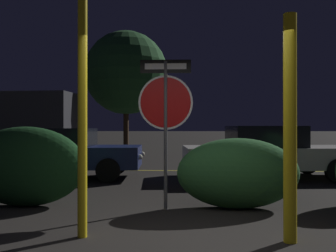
{
  "coord_description": "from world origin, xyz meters",
  "views": [
    {
      "loc": [
        -0.01,
        -4.29,
        1.36
      ],
      "look_at": [
        -0.43,
        4.44,
        1.39
      ],
      "focal_mm": 40.0,
      "sensor_mm": 36.0,
      "label": 1
    }
  ],
  "objects_px": {
    "hedge_bush_1": "(25,166)",
    "delivery_truck": "(17,122)",
    "tree_0": "(126,73)",
    "yellow_pole_left": "(82,92)",
    "passing_car_3": "(268,152)",
    "passing_car_2": "(67,153)",
    "yellow_pole_right": "(290,128)",
    "hedge_bush_2": "(238,173)",
    "stop_sign": "(166,104)"
  },
  "relations": [
    {
      "from": "hedge_bush_1",
      "to": "delivery_truck",
      "type": "relative_size",
      "value": 0.37
    },
    {
      "from": "hedge_bush_1",
      "to": "tree_0",
      "type": "distance_m",
      "value": 16.91
    },
    {
      "from": "yellow_pole_left",
      "to": "passing_car_3",
      "type": "relative_size",
      "value": 0.76
    },
    {
      "from": "passing_car_3",
      "to": "tree_0",
      "type": "distance_m",
      "value": 14.47
    },
    {
      "from": "yellow_pole_left",
      "to": "passing_car_2",
      "type": "distance_m",
      "value": 5.73
    },
    {
      "from": "delivery_truck",
      "to": "hedge_bush_1",
      "type": "bearing_deg",
      "value": -151.95
    },
    {
      "from": "passing_car_3",
      "to": "delivery_truck",
      "type": "xyz_separation_m",
      "value": [
        -10.56,
        8.02,
        0.94
      ]
    },
    {
      "from": "yellow_pole_right",
      "to": "hedge_bush_2",
      "type": "bearing_deg",
      "value": 101.21
    },
    {
      "from": "yellow_pole_right",
      "to": "hedge_bush_1",
      "type": "xyz_separation_m",
      "value": [
        -4.01,
        1.84,
        -0.67
      ]
    },
    {
      "from": "yellow_pole_right",
      "to": "delivery_truck",
      "type": "relative_size",
      "value": 0.47
    },
    {
      "from": "hedge_bush_1",
      "to": "delivery_truck",
      "type": "xyz_separation_m",
      "value": [
        -5.59,
        11.81,
        0.95
      ]
    },
    {
      "from": "stop_sign",
      "to": "hedge_bush_2",
      "type": "distance_m",
      "value": 1.68
    },
    {
      "from": "delivery_truck",
      "to": "tree_0",
      "type": "distance_m",
      "value": 7.25
    },
    {
      "from": "passing_car_3",
      "to": "delivery_truck",
      "type": "distance_m",
      "value": 13.3
    },
    {
      "from": "hedge_bush_1",
      "to": "hedge_bush_2",
      "type": "relative_size",
      "value": 1.04
    },
    {
      "from": "passing_car_2",
      "to": "tree_0",
      "type": "height_order",
      "value": "tree_0"
    },
    {
      "from": "stop_sign",
      "to": "tree_0",
      "type": "height_order",
      "value": "tree_0"
    },
    {
      "from": "hedge_bush_2",
      "to": "passing_car_2",
      "type": "height_order",
      "value": "passing_car_2"
    },
    {
      "from": "stop_sign",
      "to": "passing_car_3",
      "type": "bearing_deg",
      "value": 56.46
    },
    {
      "from": "yellow_pole_left",
      "to": "hedge_bush_2",
      "type": "height_order",
      "value": "yellow_pole_left"
    },
    {
      "from": "hedge_bush_2",
      "to": "hedge_bush_1",
      "type": "bearing_deg",
      "value": 179.86
    },
    {
      "from": "hedge_bush_2",
      "to": "passing_car_3",
      "type": "xyz_separation_m",
      "value": [
        1.33,
        3.8,
        0.11
      ]
    },
    {
      "from": "yellow_pole_left",
      "to": "passing_car_3",
      "type": "bearing_deg",
      "value": 57.83
    },
    {
      "from": "yellow_pole_left",
      "to": "hedge_bush_2",
      "type": "distance_m",
      "value": 3.02
    },
    {
      "from": "yellow_pole_right",
      "to": "passing_car_3",
      "type": "height_order",
      "value": "yellow_pole_right"
    },
    {
      "from": "yellow_pole_right",
      "to": "tree_0",
      "type": "relative_size",
      "value": 0.37
    },
    {
      "from": "stop_sign",
      "to": "hedge_bush_1",
      "type": "relative_size",
      "value": 1.17
    },
    {
      "from": "stop_sign",
      "to": "passing_car_2",
      "type": "relative_size",
      "value": 0.62
    },
    {
      "from": "yellow_pole_left",
      "to": "passing_car_2",
      "type": "xyz_separation_m",
      "value": [
        -1.89,
        5.29,
        -1.12
      ]
    },
    {
      "from": "passing_car_3",
      "to": "tree_0",
      "type": "xyz_separation_m",
      "value": [
        -5.87,
        12.61,
        4.0
      ]
    },
    {
      "from": "hedge_bush_2",
      "to": "tree_0",
      "type": "height_order",
      "value": "tree_0"
    },
    {
      "from": "delivery_truck",
      "to": "passing_car_3",
      "type": "bearing_deg",
      "value": -124.49
    },
    {
      "from": "hedge_bush_1",
      "to": "hedge_bush_2",
      "type": "distance_m",
      "value": 3.64
    },
    {
      "from": "yellow_pole_right",
      "to": "yellow_pole_left",
      "type": "bearing_deg",
      "value": 177.92
    },
    {
      "from": "yellow_pole_right",
      "to": "stop_sign",
      "type": "bearing_deg",
      "value": 132.51
    },
    {
      "from": "passing_car_2",
      "to": "yellow_pole_right",
      "type": "bearing_deg",
      "value": 36.05
    },
    {
      "from": "hedge_bush_1",
      "to": "passing_car_3",
      "type": "relative_size",
      "value": 0.45
    },
    {
      "from": "passing_car_3",
      "to": "yellow_pole_left",
      "type": "bearing_deg",
      "value": -36.95
    },
    {
      "from": "delivery_truck",
      "to": "yellow_pole_right",
      "type": "bearing_deg",
      "value": -142.18
    },
    {
      "from": "stop_sign",
      "to": "delivery_truck",
      "type": "relative_size",
      "value": 0.43
    },
    {
      "from": "yellow_pole_left",
      "to": "tree_0",
      "type": "bearing_deg",
      "value": 97.49
    },
    {
      "from": "tree_0",
      "to": "yellow_pole_left",
      "type": "bearing_deg",
      "value": -82.51
    },
    {
      "from": "yellow_pole_right",
      "to": "passing_car_3",
      "type": "bearing_deg",
      "value": 80.25
    },
    {
      "from": "passing_car_2",
      "to": "hedge_bush_2",
      "type": "bearing_deg",
      "value": 45.43
    },
    {
      "from": "yellow_pole_left",
      "to": "delivery_truck",
      "type": "distance_m",
      "value": 15.3
    },
    {
      "from": "delivery_truck",
      "to": "stop_sign",
      "type": "bearing_deg",
      "value": -143.37
    },
    {
      "from": "hedge_bush_1",
      "to": "passing_car_3",
      "type": "bearing_deg",
      "value": 37.32
    },
    {
      "from": "stop_sign",
      "to": "yellow_pole_left",
      "type": "xyz_separation_m",
      "value": [
        -0.95,
        -1.62,
        0.04
      ]
    },
    {
      "from": "passing_car_2",
      "to": "tree_0",
      "type": "distance_m",
      "value": 13.48
    },
    {
      "from": "yellow_pole_right",
      "to": "hedge_bush_1",
      "type": "bearing_deg",
      "value": 155.35
    }
  ]
}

